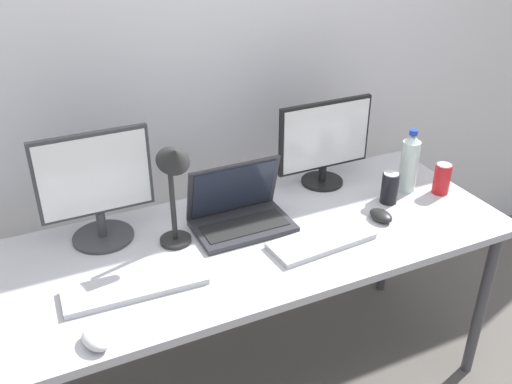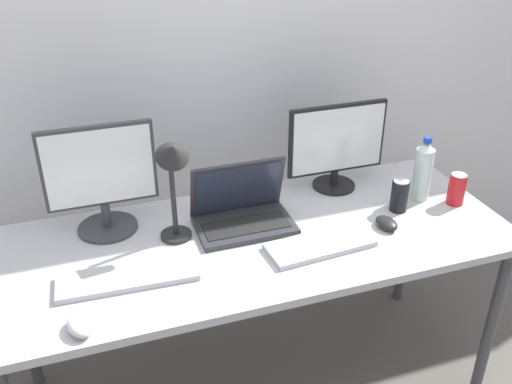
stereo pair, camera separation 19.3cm
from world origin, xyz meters
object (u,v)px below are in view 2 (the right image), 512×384
(laptop_silver, at_px, (242,211))
(monitor_center, at_px, (337,145))
(mouse_by_laptop, at_px, (80,326))
(water_bottle, at_px, (423,171))
(monitor_left, at_px, (101,178))
(soda_can_near_keyboard, at_px, (457,189))
(keyboard_aux, at_px, (320,245))
(desk_lamp, at_px, (173,172))
(keyboard_main, at_px, (128,277))
(soda_can_by_laptop, at_px, (400,196))
(mouse_by_keyboard, at_px, (386,223))
(work_desk, at_px, (256,250))

(laptop_silver, bearing_deg, monitor_center, 18.75)
(mouse_by_laptop, bearing_deg, water_bottle, -1.19)
(monitor_left, distance_m, laptop_silver, 0.51)
(monitor_left, distance_m, soda_can_near_keyboard, 1.33)
(monitor_left, xyz_separation_m, monitor_center, (0.91, 0.03, -0.02))
(mouse_by_laptop, relative_size, water_bottle, 0.40)
(mouse_by_laptop, bearing_deg, monitor_center, 11.60)
(mouse_by_laptop, bearing_deg, soda_can_near_keyboard, -5.29)
(keyboard_aux, bearing_deg, laptop_silver, 127.24)
(water_bottle, bearing_deg, mouse_by_laptop, -165.18)
(monitor_left, distance_m, desk_lamp, 0.29)
(keyboard_main, bearing_deg, monitor_center, 24.28)
(keyboard_aux, height_order, mouse_by_laptop, mouse_by_laptop)
(soda_can_by_laptop, bearing_deg, keyboard_aux, -160.88)
(mouse_by_keyboard, height_order, water_bottle, water_bottle)
(mouse_by_laptop, xyz_separation_m, desk_lamp, (0.35, 0.34, 0.26))
(work_desk, bearing_deg, water_bottle, 4.28)
(mouse_by_keyboard, distance_m, soda_can_near_keyboard, 0.35)
(laptop_silver, height_order, mouse_by_keyboard, laptop_silver)
(monitor_center, relative_size, desk_lamp, 0.99)
(keyboard_aux, distance_m, mouse_by_keyboard, 0.28)
(soda_can_near_keyboard, bearing_deg, keyboard_aux, -170.08)
(mouse_by_laptop, bearing_deg, keyboard_aux, -4.68)
(water_bottle, height_order, soda_can_by_laptop, water_bottle)
(keyboard_main, height_order, keyboard_aux, same)
(laptop_silver, height_order, water_bottle, water_bottle)
(mouse_by_keyboard, height_order, soda_can_by_laptop, soda_can_by_laptop)
(mouse_by_keyboard, height_order, soda_can_near_keyboard, soda_can_near_keyboard)
(mouse_by_keyboard, distance_m, mouse_by_laptop, 1.11)
(work_desk, distance_m, soda_can_near_keyboard, 0.82)
(keyboard_main, distance_m, water_bottle, 1.18)
(work_desk, distance_m, monitor_center, 0.55)
(soda_can_by_laptop, relative_size, desk_lamp, 0.30)
(monitor_left, height_order, water_bottle, monitor_left)
(monitor_center, relative_size, soda_can_near_keyboard, 3.23)
(monitor_left, distance_m, keyboard_main, 0.38)
(mouse_by_laptop, bearing_deg, keyboard_main, 34.51)
(water_bottle, height_order, desk_lamp, desk_lamp)
(laptop_silver, xyz_separation_m, keyboard_main, (-0.44, -0.20, -0.05))
(keyboard_main, distance_m, mouse_by_keyboard, 0.93)
(keyboard_main, height_order, desk_lamp, desk_lamp)
(laptop_silver, xyz_separation_m, water_bottle, (0.72, -0.05, 0.07))
(soda_can_by_laptop, bearing_deg, mouse_by_laptop, -166.09)
(monitor_center, bearing_deg, soda_can_near_keyboard, -35.56)
(monitor_left, relative_size, mouse_by_laptop, 3.80)
(soda_can_by_laptop, distance_m, desk_lamp, 0.87)
(monitor_center, relative_size, mouse_by_keyboard, 4.06)
(keyboard_aux, relative_size, mouse_by_keyboard, 3.71)
(monitor_center, bearing_deg, mouse_by_laptop, -152.40)
(keyboard_main, xyz_separation_m, keyboard_aux, (0.65, -0.03, 0.00))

